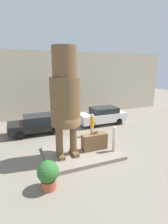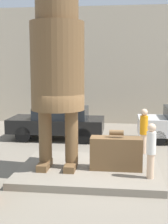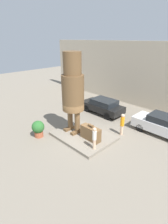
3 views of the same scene
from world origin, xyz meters
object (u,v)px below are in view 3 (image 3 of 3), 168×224
(planter_pot, at_px, (38,128))
(worker_hivis, at_px, (122,124))
(giant_suitcase, at_px, (91,133))
(parked_car_white, at_px, (162,124))
(statue_figure, at_px, (73,88))
(parked_car_black, at_px, (103,106))
(tourist, at_px, (94,137))

(planter_pot, relative_size, worker_hivis, 0.74)
(giant_suitcase, height_order, parked_car_white, parked_car_white)
(giant_suitcase, bearing_deg, statue_figure, -179.19)
(parked_car_black, bearing_deg, tourist, 125.04)
(worker_hivis, bearing_deg, tourist, -90.35)
(parked_car_white, bearing_deg, statue_figure, 44.35)
(parked_car_white, relative_size, worker_hivis, 2.44)
(parked_car_black, height_order, parked_car_white, parked_car_white)
(tourist, xyz_separation_m, planter_pot, (-4.24, -1.59, -0.35))
(tourist, xyz_separation_m, parked_car_black, (-3.71, 5.29, -0.26))
(statue_figure, bearing_deg, parked_car_white, 44.35)
(statue_figure, xyz_separation_m, tourist, (2.74, -0.64, -2.62))
(worker_hivis, bearing_deg, giant_suitcase, -111.99)
(parked_car_white, height_order, worker_hivis, worker_hivis)
(statue_figure, height_order, parked_car_white, statue_figure)
(tourist, distance_m, worker_hivis, 3.11)
(tourist, height_order, worker_hivis, tourist)
(statue_figure, relative_size, parked_car_white, 1.39)
(parked_car_black, distance_m, parked_car_white, 5.84)
(parked_car_black, bearing_deg, statue_figure, 101.81)
(statue_figure, xyz_separation_m, parked_car_white, (4.87, 4.76, -2.85))
(parked_car_black, relative_size, parked_car_white, 1.00)
(statue_figure, height_order, giant_suitcase, statue_figure)
(statue_figure, distance_m, worker_hivis, 4.59)
(statue_figure, bearing_deg, worker_hivis, 41.77)
(tourist, bearing_deg, planter_pot, -159.40)
(statue_figure, bearing_deg, planter_pot, -123.77)
(tourist, bearing_deg, giant_suitcase, 145.27)
(planter_pot, bearing_deg, tourist, 20.60)
(parked_car_white, distance_m, worker_hivis, 3.12)
(worker_hivis, bearing_deg, statue_figure, -138.23)
(planter_pot, bearing_deg, statue_figure, 56.23)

